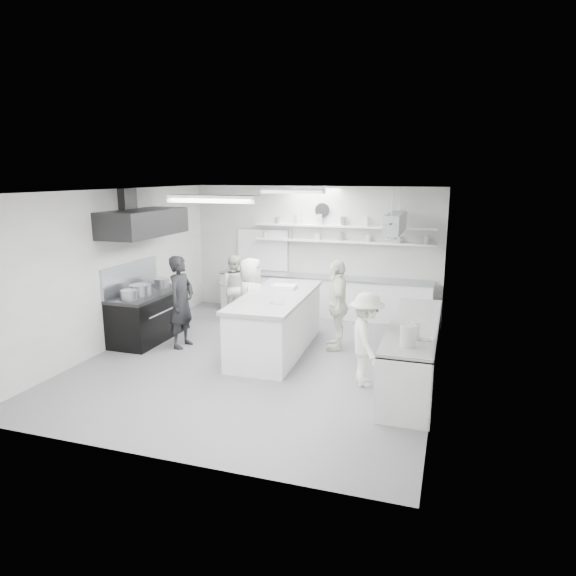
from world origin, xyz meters
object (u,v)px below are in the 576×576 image
(back_counter, at_px, (323,296))
(cook_back, at_px, (234,287))
(right_counter, at_px, (413,353))
(prep_island, at_px, (276,324))
(cook_stove, at_px, (181,302))
(stove, at_px, (149,317))

(back_counter, xyz_separation_m, cook_back, (-1.89, -0.86, 0.28))
(right_counter, bearing_deg, prep_island, 164.47)
(cook_stove, xyz_separation_m, cook_back, (0.12, 2.16, -0.15))
(prep_island, xyz_separation_m, cook_back, (-1.68, 1.82, 0.22))
(cook_stove, bearing_deg, stove, 80.34)
(back_counter, xyz_separation_m, prep_island, (-0.22, -2.69, 0.06))
(right_counter, height_order, cook_back, cook_back)
(prep_island, height_order, cook_stove, cook_stove)
(right_counter, relative_size, cook_back, 2.23)
(stove, height_order, cook_back, cook_back)
(stove, relative_size, prep_island, 0.64)
(stove, distance_m, cook_back, 2.20)
(back_counter, height_order, right_counter, right_counter)
(stove, distance_m, back_counter, 4.03)
(stove, height_order, back_counter, back_counter)
(prep_island, bearing_deg, right_counter, -17.93)
(back_counter, relative_size, right_counter, 1.52)
(stove, xyz_separation_m, prep_island, (2.68, 0.11, 0.07))
(stove, height_order, prep_island, prep_island)
(back_counter, relative_size, cook_back, 3.37)
(stove, height_order, cook_stove, cook_stove)
(right_counter, bearing_deg, back_counter, 124.65)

